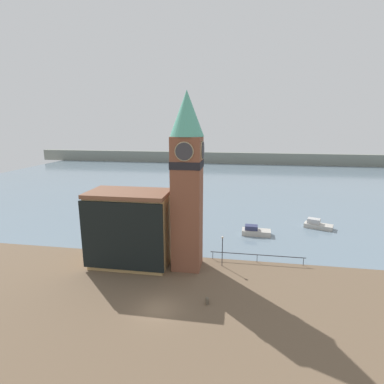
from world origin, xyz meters
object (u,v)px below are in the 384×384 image
object	(u,v)px
clock_tower	(187,178)
boat_far	(317,225)
pier_building	(130,228)
lamp_post	(222,245)
boat_near	(255,231)
mooring_bollard_near	(207,300)

from	to	relation	value
clock_tower	boat_far	bearing A→B (deg)	41.87
clock_tower	pier_building	world-z (taller)	clock_tower
clock_tower	boat_far	world-z (taller)	clock_tower
boat_far	clock_tower	bearing A→B (deg)	-117.32
pier_building	lamp_post	xyz separation A→B (m)	(11.93, 1.30, -2.07)
clock_tower	pier_building	xyz separation A→B (m)	(-7.49, -0.44, -6.73)
pier_building	boat_near	world-z (taller)	pier_building
boat_far	lamp_post	distance (m)	23.49
pier_building	boat_near	distance (m)	21.83
mooring_bollard_near	lamp_post	distance (m)	9.15
mooring_bollard_near	lamp_post	xyz separation A→B (m)	(0.96, 8.77, 2.44)
clock_tower	boat_far	size ratio (longest dim) A/B	4.29
pier_building	boat_far	size ratio (longest dim) A/B	2.02
boat_far	mooring_bollard_near	world-z (taller)	boat_far
clock_tower	mooring_bollard_near	world-z (taller)	clock_tower
clock_tower	lamp_post	bearing A→B (deg)	11.00
boat_far	lamp_post	size ratio (longest dim) A/B	1.24
mooring_bollard_near	boat_near	bearing A→B (deg)	74.66
clock_tower	boat_near	xyz separation A→B (m)	(9.19, 12.96, -11.08)
boat_near	mooring_bollard_near	distance (m)	21.63
mooring_bollard_near	lamp_post	world-z (taller)	lamp_post
pier_building	boat_far	distance (m)	33.62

